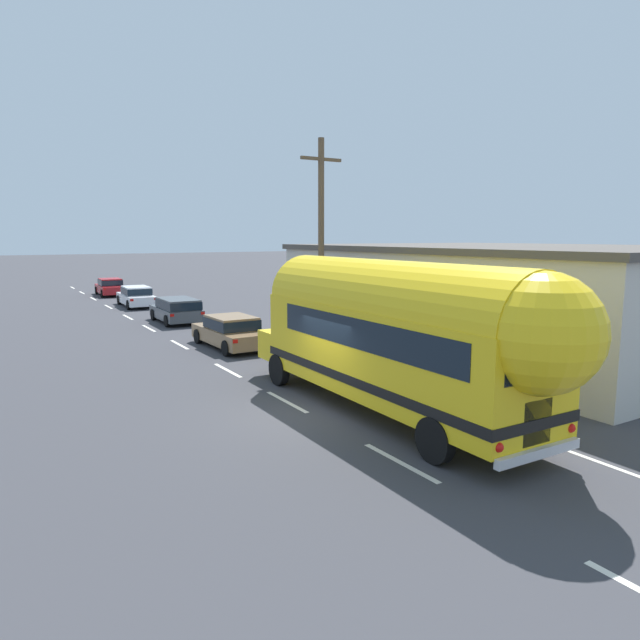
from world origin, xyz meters
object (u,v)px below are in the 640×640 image
Objects in this scene: utility_pole at (321,244)px; car_third at (136,296)px; car_second at (177,309)px; car_fourth at (110,286)px; car_lead at (231,330)px; painted_bus at (400,332)px.

utility_pole is 20.37m from car_third.
car_second is 0.95× the size of car_fourth.
car_lead and car_third have the same top height.
painted_bus reaches higher than car_fourth.
car_third is 8.54m from car_fourth.
car_fourth is (-0.21, 17.24, -0.06)m from car_second.
painted_bus is at bearing -89.77° from car_fourth.
car_third is at bearing 90.08° from car_lead.
utility_pole is 1.82× the size of car_lead.
painted_bus reaches higher than car_lead.
utility_pole is 12.00m from car_second.
utility_pole is 1.88× the size of car_fourth.
car_third is (-0.10, 28.00, -1.56)m from painted_bus.
car_fourth is (-0.15, 36.54, -1.57)m from painted_bus.
car_fourth is (-2.73, 28.39, -3.69)m from utility_pole.
painted_bus is 11.31m from car_lead.
painted_bus is at bearing -90.19° from car_second.
car_fourth is at bearing 95.49° from utility_pole.
painted_bus is at bearing -89.80° from car_third.
painted_bus reaches higher than car_third.
car_lead is (-0.07, 11.20, -1.56)m from painted_bus.
car_lead is 1.03× the size of car_fourth.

